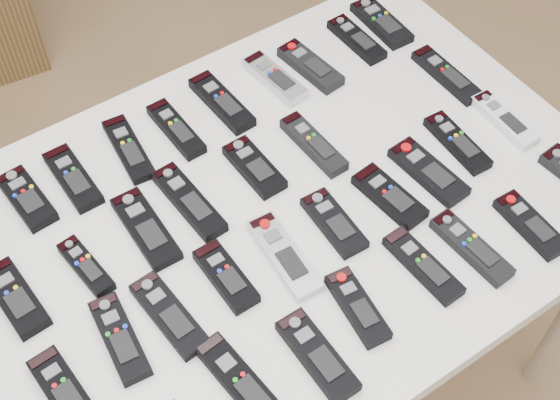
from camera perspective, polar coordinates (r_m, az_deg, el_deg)
table at (r=1.54m, az=-0.00°, el=-1.74°), size 1.25×0.88×0.78m
remote_1 at (r=1.56m, az=-18.02°, el=0.10°), size 0.07×0.15×0.02m
remote_2 at (r=1.57m, az=-14.90°, el=1.56°), size 0.06×0.17×0.02m
remote_3 at (r=1.60m, az=-11.01°, el=3.68°), size 0.07×0.18×0.02m
remote_4 at (r=1.62m, az=-7.61°, el=5.16°), size 0.05×0.17×0.02m
remote_5 at (r=1.66m, az=-4.28°, el=7.14°), size 0.06×0.18×0.02m
remote_6 at (r=1.70m, az=-0.39°, el=8.87°), size 0.07×0.17×0.02m
remote_7 at (r=1.73m, az=2.23°, el=9.75°), size 0.07×0.17×0.02m
remote_8 at (r=1.81m, az=5.63°, el=11.60°), size 0.05×0.16×0.02m
remote_9 at (r=1.86m, az=7.44°, el=12.75°), size 0.07×0.17×0.02m
remote_10 at (r=1.44m, az=-18.77°, el=-6.80°), size 0.07×0.16×0.02m
remote_11 at (r=1.44m, az=-14.00°, el=-4.75°), size 0.05×0.14×0.02m
remote_12 at (r=1.47m, az=-9.78°, el=-2.07°), size 0.06×0.18×0.02m
remote_13 at (r=1.49m, az=-6.66°, el=-0.11°), size 0.06×0.19×0.02m
remote_14 at (r=1.54m, az=-1.89°, el=2.42°), size 0.06×0.15×0.02m
remote_15 at (r=1.58m, az=2.46°, el=4.09°), size 0.05×0.17×0.02m
remote_16 at (r=1.75m, az=12.09°, el=8.93°), size 0.05×0.18×0.02m
remote_17 at (r=1.34m, az=-15.57°, el=-13.27°), size 0.06×0.16×0.02m
remote_18 at (r=1.36m, az=-11.64°, el=-9.88°), size 0.07×0.17×0.02m
remote_19 at (r=1.37m, az=-8.10°, el=-8.32°), size 0.07×0.18×0.02m
remote_20 at (r=1.39m, az=-3.98°, el=-5.60°), size 0.05×0.15×0.02m
remote_21 at (r=1.42m, az=0.31°, el=-4.10°), size 0.07×0.19×0.02m
remote_22 at (r=1.46m, az=3.97°, el=-1.67°), size 0.06×0.15×0.02m
remote_23 at (r=1.51m, az=8.01°, el=0.26°), size 0.07×0.16×0.02m
remote_24 at (r=1.56m, az=10.81°, el=2.04°), size 0.07×0.18×0.02m
remote_25 at (r=1.62m, az=12.84°, el=4.12°), size 0.06×0.17×0.02m
remote_26 at (r=1.69m, az=16.08°, el=5.65°), size 0.05×0.16×0.02m
remote_29 at (r=1.30m, az=-2.71°, el=-13.37°), size 0.07×0.20×0.02m
remote_30 at (r=1.32m, az=2.75°, el=-11.31°), size 0.06×0.17×0.02m
remote_31 at (r=1.37m, az=5.69°, el=-7.79°), size 0.07×0.16×0.02m
remote_32 at (r=1.43m, az=10.42°, el=-4.74°), size 0.06×0.17×0.02m
remote_33 at (r=1.47m, az=13.82°, el=-3.39°), size 0.06×0.18×0.02m
remote_34 at (r=1.53m, az=17.84°, el=-1.74°), size 0.06×0.15×0.02m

